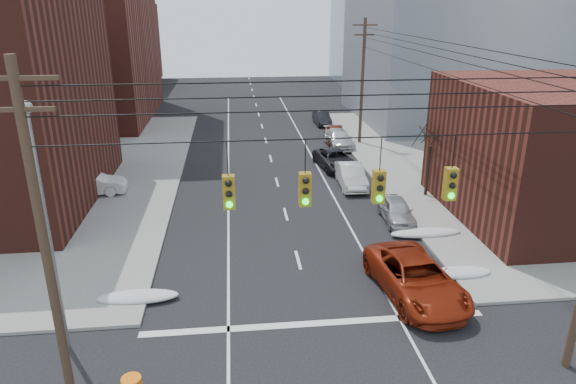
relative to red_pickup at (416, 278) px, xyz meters
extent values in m
cube|color=#4C1E17|center=(-30.70, 65.85, 5.13)|extent=(22.00, 18.00, 12.00)
cube|color=gray|center=(19.30, 61.85, 10.13)|extent=(20.00, 18.00, 22.00)
cylinder|color=#473323|center=(-13.20, -5.15, 4.63)|extent=(0.28, 0.28, 11.00)
cube|color=#473323|center=(-13.20, -5.15, 9.53)|extent=(2.20, 0.12, 0.12)
cube|color=#473323|center=(-13.20, -5.15, 8.73)|extent=(1.80, 0.12, 0.12)
cylinder|color=#473323|center=(3.80, 25.85, 4.63)|extent=(0.28, 0.28, 11.00)
cube|color=#473323|center=(3.80, 25.85, 9.53)|extent=(2.20, 0.12, 0.12)
cube|color=#473323|center=(3.80, 25.85, 8.73)|extent=(1.80, 0.12, 0.12)
cylinder|color=black|center=(-4.70, -5.15, 7.73)|extent=(17.00, 0.04, 0.04)
cylinder|color=black|center=(-7.90, -5.15, 7.23)|extent=(0.03, 0.03, 1.00)
cube|color=olive|center=(-7.90, -5.15, 6.23)|extent=(0.35, 0.30, 1.00)
sphere|color=black|center=(-7.90, -5.32, 6.55)|extent=(0.20, 0.20, 0.20)
sphere|color=black|center=(-7.90, -5.32, 6.23)|extent=(0.20, 0.20, 0.20)
sphere|color=#0CE526|center=(-7.90, -5.32, 5.91)|extent=(0.20, 0.20, 0.20)
cylinder|color=black|center=(-5.70, -5.15, 7.23)|extent=(0.03, 0.03, 1.00)
cube|color=olive|center=(-5.70, -5.15, 6.23)|extent=(0.35, 0.30, 1.00)
sphere|color=black|center=(-5.70, -5.32, 6.55)|extent=(0.20, 0.20, 0.20)
sphere|color=black|center=(-5.70, -5.32, 6.23)|extent=(0.20, 0.20, 0.20)
sphere|color=#0CE526|center=(-5.70, -5.32, 5.91)|extent=(0.20, 0.20, 0.20)
cylinder|color=black|center=(-3.50, -5.15, 7.23)|extent=(0.03, 0.03, 1.00)
cube|color=olive|center=(-3.50, -5.15, 6.23)|extent=(0.35, 0.30, 1.00)
sphere|color=black|center=(-3.50, -5.32, 6.55)|extent=(0.20, 0.20, 0.20)
sphere|color=black|center=(-3.50, -5.32, 6.23)|extent=(0.20, 0.20, 0.20)
sphere|color=#0CE526|center=(-3.50, -5.32, 5.91)|extent=(0.20, 0.20, 0.20)
cylinder|color=black|center=(-1.30, -5.15, 7.23)|extent=(0.03, 0.03, 1.00)
cube|color=olive|center=(-1.30, -5.15, 6.23)|extent=(0.35, 0.30, 1.00)
sphere|color=black|center=(-1.30, -5.32, 6.55)|extent=(0.20, 0.20, 0.20)
sphere|color=black|center=(-1.30, -5.32, 6.23)|extent=(0.20, 0.20, 0.20)
sphere|color=#0CE526|center=(-1.30, -5.32, 5.91)|extent=(0.20, 0.20, 0.20)
cylinder|color=gray|center=(-14.20, -2.15, 3.63)|extent=(0.18, 0.18, 9.00)
sphere|color=gray|center=(-14.20, -2.15, 8.23)|extent=(0.44, 0.44, 0.44)
cylinder|color=black|center=(4.90, 11.85, 0.88)|extent=(0.20, 0.20, 3.50)
cylinder|color=black|center=(5.28, 11.96, 3.20)|extent=(0.27, 0.82, 1.19)
cylinder|color=black|center=(5.12, 12.42, 3.29)|extent=(1.17, 0.54, 1.38)
cylinder|color=black|center=(4.47, 12.59, 3.32)|extent=(1.44, 1.00, 1.48)
cylinder|color=black|center=(4.50, 11.90, 3.20)|extent=(0.17, 0.84, 1.19)
cylinder|color=black|center=(4.45, 11.43, 3.29)|extent=(0.82, 0.99, 1.40)
cylinder|color=black|center=(4.96, 10.99, 3.32)|extent=(1.74, 0.21, 1.43)
cylinder|color=black|center=(5.23, 11.62, 3.20)|extent=(0.48, 0.73, 1.20)
ellipsoid|color=silver|center=(-12.10, 0.85, -0.66)|extent=(3.50, 1.08, 0.42)
ellipsoid|color=silver|center=(2.70, 1.35, -0.66)|extent=(3.00, 1.08, 0.42)
ellipsoid|color=silver|center=(2.70, 5.85, -0.66)|extent=(4.00, 1.08, 0.42)
imported|color=maroon|center=(0.00, 0.00, 0.00)|extent=(3.59, 6.56, 1.74)
imported|color=#B8B7BC|center=(1.70, 8.09, -0.18)|extent=(1.81, 4.12, 1.38)
imported|color=silver|center=(0.40, 14.44, -0.10)|extent=(1.79, 4.76, 1.55)
imported|color=black|center=(0.10, 18.73, -0.15)|extent=(3.08, 5.46, 1.44)
imported|color=silver|center=(1.70, 24.99, -0.14)|extent=(2.26, 5.15, 1.47)
imported|color=maroon|center=(1.70, 26.32, -0.09)|extent=(2.07, 4.68, 1.57)
imported|color=black|center=(1.70, 34.00, -0.19)|extent=(1.54, 4.17, 1.36)
imported|color=silver|center=(-17.28, 14.30, 0.03)|extent=(4.67, 1.92, 1.51)
imported|color=#AEAFB3|center=(-19.75, 15.51, -0.03)|extent=(5.51, 4.15, 1.39)
imported|color=#ABABB0|center=(-23.42, 16.21, -0.06)|extent=(3.97, 1.75, 1.33)
camera|label=1|loc=(-7.71, -19.03, 11.33)|focal=32.00mm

